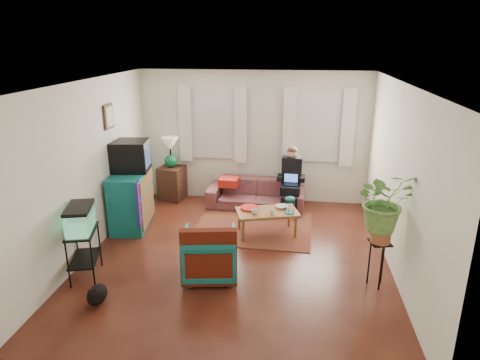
# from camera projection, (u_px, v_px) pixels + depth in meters

# --- Properties ---
(floor) EXTENTS (4.50, 5.00, 0.01)m
(floor) POSITION_uv_depth(u_px,v_px,m) (237.00, 256.00, 6.52)
(floor) COLOR #4F2B14
(floor) RESTS_ON ground
(ceiling) EXTENTS (4.50, 5.00, 0.01)m
(ceiling) POSITION_uv_depth(u_px,v_px,m) (236.00, 83.00, 5.70)
(ceiling) COLOR white
(ceiling) RESTS_ON wall_back
(wall_back) EXTENTS (4.50, 0.01, 2.60)m
(wall_back) POSITION_uv_depth(u_px,v_px,m) (254.00, 137.00, 8.46)
(wall_back) COLOR silver
(wall_back) RESTS_ON floor
(wall_front) EXTENTS (4.50, 0.01, 2.60)m
(wall_front) POSITION_uv_depth(u_px,v_px,m) (198.00, 261.00, 3.76)
(wall_front) COLOR silver
(wall_front) RESTS_ON floor
(wall_left) EXTENTS (0.01, 5.00, 2.60)m
(wall_left) POSITION_uv_depth(u_px,v_px,m) (87.00, 170.00, 6.39)
(wall_left) COLOR silver
(wall_left) RESTS_ON floor
(wall_right) EXTENTS (0.01, 5.00, 2.60)m
(wall_right) POSITION_uv_depth(u_px,v_px,m) (399.00, 182.00, 5.84)
(wall_right) COLOR silver
(wall_right) RESTS_ON floor
(window_left) EXTENTS (1.08, 0.04, 1.38)m
(window_left) POSITION_uv_depth(u_px,v_px,m) (213.00, 124.00, 8.46)
(window_left) COLOR white
(window_left) RESTS_ON wall_back
(window_right) EXTENTS (1.08, 0.04, 1.38)m
(window_right) POSITION_uv_depth(u_px,v_px,m) (318.00, 127.00, 8.22)
(window_right) COLOR white
(window_right) RESTS_ON wall_back
(curtains_left) EXTENTS (1.36, 0.06, 1.50)m
(curtains_left) POSITION_uv_depth(u_px,v_px,m) (213.00, 125.00, 8.39)
(curtains_left) COLOR white
(curtains_left) RESTS_ON wall_back
(curtains_right) EXTENTS (1.36, 0.06, 1.50)m
(curtains_right) POSITION_uv_depth(u_px,v_px,m) (318.00, 127.00, 8.14)
(curtains_right) COLOR white
(curtains_right) RESTS_ON wall_back
(picture_frame) EXTENTS (0.04, 0.32, 0.40)m
(picture_frame) POSITION_uv_depth(u_px,v_px,m) (109.00, 117.00, 6.98)
(picture_frame) COLOR #3D2616
(picture_frame) RESTS_ON wall_left
(area_rug) EXTENTS (2.06, 1.68, 0.01)m
(area_rug) POSITION_uv_depth(u_px,v_px,m) (254.00, 227.00, 7.51)
(area_rug) COLOR brown
(area_rug) RESTS_ON floor
(sofa) EXTENTS (1.91, 0.84, 0.73)m
(sofa) POSITION_uv_depth(u_px,v_px,m) (256.00, 189.00, 8.32)
(sofa) COLOR brown
(sofa) RESTS_ON floor
(seated_person) EXTENTS (0.50, 0.60, 1.12)m
(seated_person) POSITION_uv_depth(u_px,v_px,m) (291.00, 182.00, 8.15)
(seated_person) COLOR black
(seated_person) RESTS_ON sofa
(side_table) EXTENTS (0.55, 0.55, 0.68)m
(side_table) POSITION_uv_depth(u_px,v_px,m) (172.00, 183.00, 8.76)
(side_table) COLOR #412318
(side_table) RESTS_ON floor
(table_lamp) EXTENTS (0.41, 0.41, 0.63)m
(table_lamp) POSITION_uv_depth(u_px,v_px,m) (170.00, 153.00, 8.56)
(table_lamp) COLOR white
(table_lamp) RESTS_ON side_table
(dresser) EXTENTS (0.68, 1.15, 0.98)m
(dresser) POSITION_uv_depth(u_px,v_px,m) (131.00, 199.00, 7.48)
(dresser) COLOR #115F67
(dresser) RESTS_ON floor
(crt_tv) EXTENTS (0.67, 0.62, 0.53)m
(crt_tv) POSITION_uv_depth(u_px,v_px,m) (131.00, 156.00, 7.34)
(crt_tv) COLOR black
(crt_tv) RESTS_ON dresser
(aquarium_stand) EXTENTS (0.50, 0.69, 0.70)m
(aquarium_stand) POSITION_uv_depth(u_px,v_px,m) (84.00, 254.00, 5.87)
(aquarium_stand) COLOR black
(aquarium_stand) RESTS_ON floor
(aquarium) EXTENTS (0.45, 0.63, 0.37)m
(aquarium) POSITION_uv_depth(u_px,v_px,m) (80.00, 218.00, 5.71)
(aquarium) COLOR #7FD899
(aquarium) RESTS_ON aquarium_stand
(black_cat) EXTENTS (0.29, 0.39, 0.30)m
(black_cat) POSITION_uv_depth(u_px,v_px,m) (97.00, 293.00, 5.33)
(black_cat) COLOR black
(black_cat) RESTS_ON floor
(armchair) EXTENTS (0.82, 0.78, 0.74)m
(armchair) POSITION_uv_depth(u_px,v_px,m) (210.00, 252.00, 5.89)
(armchair) COLOR #136673
(armchair) RESTS_ON floor
(serape_throw) EXTENTS (0.76, 0.29, 0.61)m
(serape_throw) POSITION_uv_depth(u_px,v_px,m) (209.00, 252.00, 5.57)
(serape_throw) COLOR #9E0A0A
(serape_throw) RESTS_ON armchair
(coffee_table) EXTENTS (1.12, 0.81, 0.42)m
(coffee_table) POSITION_uv_depth(u_px,v_px,m) (267.00, 222.00, 7.21)
(coffee_table) COLOR brown
(coffee_table) RESTS_ON floor
(cup_a) EXTENTS (0.14, 0.14, 0.09)m
(cup_a) POSITION_uv_depth(u_px,v_px,m) (255.00, 211.00, 7.02)
(cup_a) COLOR white
(cup_a) RESTS_ON coffee_table
(cup_b) EXTENTS (0.11, 0.11, 0.09)m
(cup_b) POSITION_uv_depth(u_px,v_px,m) (272.00, 212.00, 6.99)
(cup_b) COLOR beige
(cup_b) RESTS_ON coffee_table
(bowl) EXTENTS (0.25, 0.25, 0.05)m
(bowl) POSITION_uv_depth(u_px,v_px,m) (282.00, 207.00, 7.27)
(bowl) COLOR white
(bowl) RESTS_ON coffee_table
(snack_tray) EXTENTS (0.39, 0.39, 0.04)m
(snack_tray) POSITION_uv_depth(u_px,v_px,m) (250.00, 208.00, 7.23)
(snack_tray) COLOR #B21414
(snack_tray) RESTS_ON coffee_table
(birdcage) EXTENTS (0.20, 0.20, 0.29)m
(birdcage) POSITION_uv_depth(u_px,v_px,m) (290.00, 205.00, 7.02)
(birdcage) COLOR #115B6B
(birdcage) RESTS_ON coffee_table
(plant_stand) EXTENTS (0.33, 0.33, 0.65)m
(plant_stand) POSITION_uv_depth(u_px,v_px,m) (378.00, 264.00, 5.67)
(plant_stand) COLOR black
(plant_stand) RESTS_ON floor
(potted_plant) EXTENTS (0.86, 0.78, 0.82)m
(potted_plant) POSITION_uv_depth(u_px,v_px,m) (384.00, 210.00, 5.42)
(potted_plant) COLOR #599947
(potted_plant) RESTS_ON plant_stand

